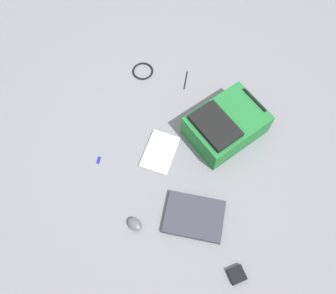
{
  "coord_description": "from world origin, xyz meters",
  "views": [
    {
      "loc": [
        0.26,
        -0.84,
        1.99
      ],
      "look_at": [
        0.03,
        0.04,
        0.02
      ],
      "focal_mm": 37.8,
      "sensor_mm": 36.0,
      "label": 1
    }
  ],
  "objects_px": {
    "earbud_pouch": "(237,275)",
    "computer_mouse": "(135,224)",
    "backpack": "(226,125)",
    "laptop": "(194,216)",
    "pen_black": "(186,80)",
    "book_blue": "(160,152)",
    "usb_stick": "(99,160)",
    "cable_coil": "(143,71)"
  },
  "relations": [
    {
      "from": "usb_stick",
      "to": "book_blue",
      "type": "bearing_deg",
      "value": 22.59
    },
    {
      "from": "book_blue",
      "to": "pen_black",
      "type": "distance_m",
      "value": 0.56
    },
    {
      "from": "book_blue",
      "to": "usb_stick",
      "type": "bearing_deg",
      "value": -157.41
    },
    {
      "from": "earbud_pouch",
      "to": "computer_mouse",
      "type": "bearing_deg",
      "value": 168.7
    },
    {
      "from": "earbud_pouch",
      "to": "usb_stick",
      "type": "relative_size",
      "value": 1.82
    },
    {
      "from": "backpack",
      "to": "cable_coil",
      "type": "height_order",
      "value": "backpack"
    },
    {
      "from": "usb_stick",
      "to": "laptop",
      "type": "bearing_deg",
      "value": -16.99
    },
    {
      "from": "earbud_pouch",
      "to": "laptop",
      "type": "bearing_deg",
      "value": 139.5
    },
    {
      "from": "cable_coil",
      "to": "book_blue",
      "type": "bearing_deg",
      "value": -63.86
    },
    {
      "from": "backpack",
      "to": "computer_mouse",
      "type": "relative_size",
      "value": 5.99
    },
    {
      "from": "backpack",
      "to": "laptop",
      "type": "distance_m",
      "value": 0.59
    },
    {
      "from": "backpack",
      "to": "book_blue",
      "type": "xyz_separation_m",
      "value": [
        -0.35,
        -0.24,
        -0.09
      ]
    },
    {
      "from": "earbud_pouch",
      "to": "backpack",
      "type": "bearing_deg",
      "value": 105.46
    },
    {
      "from": "pen_black",
      "to": "book_blue",
      "type": "bearing_deg",
      "value": -92.87
    },
    {
      "from": "pen_black",
      "to": "backpack",
      "type": "bearing_deg",
      "value": -45.22
    },
    {
      "from": "laptop",
      "to": "usb_stick",
      "type": "xyz_separation_m",
      "value": [
        -0.64,
        0.2,
        -0.01
      ]
    },
    {
      "from": "book_blue",
      "to": "laptop",
      "type": "bearing_deg",
      "value": -49.45
    },
    {
      "from": "computer_mouse",
      "to": "usb_stick",
      "type": "relative_size",
      "value": 2.03
    },
    {
      "from": "laptop",
      "to": "pen_black",
      "type": "height_order",
      "value": "laptop"
    },
    {
      "from": "book_blue",
      "to": "pen_black",
      "type": "relative_size",
      "value": 1.86
    },
    {
      "from": "computer_mouse",
      "to": "pen_black",
      "type": "distance_m",
      "value": 1.03
    },
    {
      "from": "laptop",
      "to": "cable_coil",
      "type": "height_order",
      "value": "laptop"
    },
    {
      "from": "backpack",
      "to": "pen_black",
      "type": "height_order",
      "value": "backpack"
    },
    {
      "from": "cable_coil",
      "to": "usb_stick",
      "type": "xyz_separation_m",
      "value": [
        -0.07,
        -0.7,
        -0.0
      ]
    },
    {
      "from": "laptop",
      "to": "cable_coil",
      "type": "distance_m",
      "value": 1.06
    },
    {
      "from": "backpack",
      "to": "pen_black",
      "type": "bearing_deg",
      "value": 134.78
    },
    {
      "from": "usb_stick",
      "to": "computer_mouse",
      "type": "bearing_deg",
      "value": -44.44
    },
    {
      "from": "computer_mouse",
      "to": "pen_black",
      "type": "relative_size",
      "value": 0.62
    },
    {
      "from": "backpack",
      "to": "pen_black",
      "type": "xyz_separation_m",
      "value": [
        -0.32,
        0.33,
        -0.09
      ]
    },
    {
      "from": "book_blue",
      "to": "earbud_pouch",
      "type": "bearing_deg",
      "value": -45.35
    },
    {
      "from": "laptop",
      "to": "earbud_pouch",
      "type": "bearing_deg",
      "value": -40.5
    },
    {
      "from": "computer_mouse",
      "to": "cable_coil",
      "type": "relative_size",
      "value": 0.64
    },
    {
      "from": "backpack",
      "to": "usb_stick",
      "type": "height_order",
      "value": "backpack"
    },
    {
      "from": "backpack",
      "to": "cable_coil",
      "type": "xyz_separation_m",
      "value": [
        -0.63,
        0.32,
        -0.09
      ]
    },
    {
      "from": "pen_black",
      "to": "earbud_pouch",
      "type": "distance_m",
      "value": 1.27
    },
    {
      "from": "cable_coil",
      "to": "computer_mouse",
      "type": "bearing_deg",
      "value": -76.13
    },
    {
      "from": "laptop",
      "to": "computer_mouse",
      "type": "height_order",
      "value": "computer_mouse"
    },
    {
      "from": "laptop",
      "to": "pen_black",
      "type": "bearing_deg",
      "value": 106.26
    },
    {
      "from": "backpack",
      "to": "laptop",
      "type": "relative_size",
      "value": 1.6
    },
    {
      "from": "book_blue",
      "to": "usb_stick",
      "type": "distance_m",
      "value": 0.38
    },
    {
      "from": "laptop",
      "to": "computer_mouse",
      "type": "xyz_separation_m",
      "value": [
        -0.31,
        -0.13,
        0.0
      ]
    },
    {
      "from": "backpack",
      "to": "earbud_pouch",
      "type": "relative_size",
      "value": 6.69
    }
  ]
}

